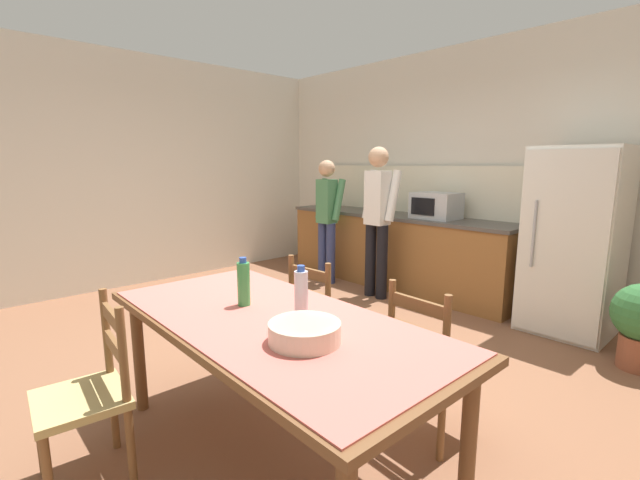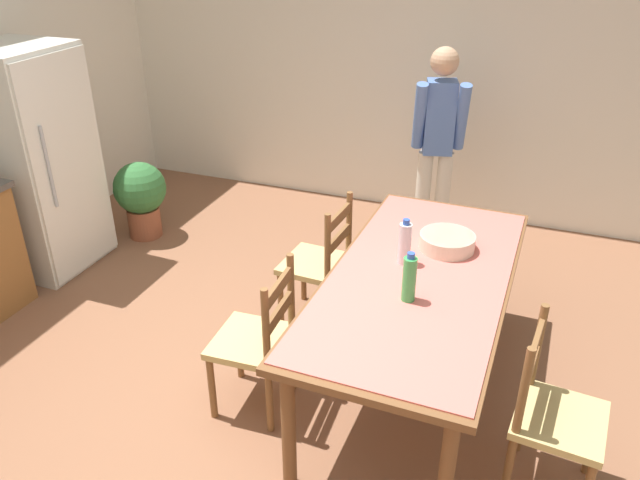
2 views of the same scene
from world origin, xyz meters
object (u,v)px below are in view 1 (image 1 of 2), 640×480
(microwave, at_px, (436,206))
(person_at_sink, at_px, (327,215))
(dining_table, at_px, (271,331))
(chair_side_far_right, at_px, (430,363))
(bottle_near_centre, at_px, (244,283))
(person_at_counter, at_px, (378,214))
(refrigerator, at_px, (574,241))
(chair_side_near_left, at_px, (89,395))
(bottle_off_centre, at_px, (301,293))
(serving_bowl, at_px, (305,331))
(chair_side_far_left, at_px, (322,319))

(microwave, height_order, person_at_sink, person_at_sink)
(dining_table, height_order, chair_side_far_right, chair_side_far_right)
(microwave, height_order, bottle_near_centre, microwave)
(bottle_near_centre, height_order, person_at_sink, person_at_sink)
(person_at_counter, bearing_deg, refrigerator, -75.17)
(chair_side_near_left, bearing_deg, person_at_sink, 124.03)
(dining_table, bearing_deg, bottle_off_centre, 48.33)
(serving_bowl, distance_m, chair_side_far_left, 1.23)
(dining_table, xyz_separation_m, chair_side_near_left, (-0.47, -0.76, -0.26))
(refrigerator, xyz_separation_m, chair_side_far_left, (-0.91, -2.29, -0.41))
(chair_side_far_left, relative_size, person_at_counter, 0.52)
(chair_side_far_left, bearing_deg, person_at_sink, -47.46)
(bottle_off_centre, distance_m, chair_side_far_left, 0.97)
(dining_table, bearing_deg, person_at_counter, 119.01)
(serving_bowl, bearing_deg, chair_side_far_right, 82.15)
(person_at_counter, bearing_deg, chair_side_far_left, -151.28)
(bottle_near_centre, bearing_deg, serving_bowl, -7.66)
(bottle_off_centre, height_order, chair_side_far_left, bottle_off_centre)
(chair_side_far_right, bearing_deg, chair_side_far_left, 2.09)
(microwave, relative_size, person_at_sink, 0.31)
(chair_side_near_left, bearing_deg, chair_side_far_right, 63.81)
(person_at_counter, bearing_deg, chair_side_far_right, -133.69)
(serving_bowl, xyz_separation_m, chair_side_near_left, (-0.82, -0.68, -0.39))
(microwave, relative_size, chair_side_far_right, 0.55)
(dining_table, height_order, person_at_sink, person_at_sink)
(chair_side_far_right, bearing_deg, dining_table, 61.32)
(bottle_near_centre, xyz_separation_m, chair_side_far_left, (-0.19, 0.77, -0.46))
(chair_side_far_left, relative_size, person_at_sink, 0.57)
(chair_side_far_left, bearing_deg, person_at_counter, -64.20)
(refrigerator, distance_m, chair_side_far_left, 2.50)
(bottle_off_centre, height_order, person_at_counter, person_at_counter)
(person_at_counter, bearing_deg, microwave, -39.62)
(person_at_sink, bearing_deg, refrigerator, -80.07)
(bottle_near_centre, height_order, chair_side_near_left, bottle_near_centre)
(microwave, distance_m, person_at_sink, 1.39)
(microwave, relative_size, chair_side_far_left, 0.55)
(chair_side_far_left, distance_m, chair_side_far_right, 0.91)
(bottle_off_centre, distance_m, chair_side_far_right, 0.87)
(microwave, distance_m, serving_bowl, 3.44)
(microwave, xyz_separation_m, bottle_off_centre, (1.10, -2.96, -0.17))
(serving_bowl, height_order, chair_side_near_left, chair_side_near_left)
(refrigerator, bearing_deg, serving_bowl, -92.05)
(refrigerator, height_order, chair_side_far_left, refrigerator)
(refrigerator, relative_size, microwave, 3.40)
(microwave, distance_m, person_at_counter, 0.68)
(microwave, xyz_separation_m, person_at_counter, (-0.43, -0.52, -0.10))
(microwave, bearing_deg, serving_bowl, -66.92)
(refrigerator, relative_size, serving_bowl, 5.32)
(refrigerator, bearing_deg, person_at_counter, -165.17)
(chair_side_far_right, distance_m, person_at_sink, 3.33)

